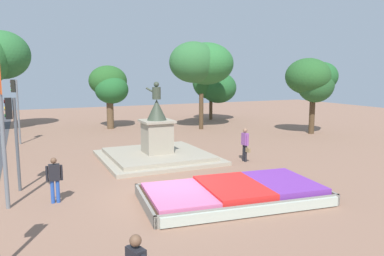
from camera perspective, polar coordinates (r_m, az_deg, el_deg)
ground_plane at (r=14.35m, az=-3.00°, el=-10.23°), size 76.41×76.41×0.00m
flower_planter at (r=13.89m, az=6.66°, el=-9.80°), size 6.95×4.28×0.57m
statue_monument at (r=20.04m, az=-5.32°, el=-2.98°), size 5.79×5.79×4.12m
traffic_light_mid_block at (r=15.82m, az=-25.66°, el=0.22°), size 0.41×0.28×3.65m
traffic_light_far_corner at (r=26.37m, az=-25.28°, el=3.93°), size 0.42×0.30×4.15m
banner_pole at (r=13.80m, az=-27.01°, el=1.42°), size 0.18×0.65×5.88m
pedestrian_with_handbag at (r=19.57m, az=8.10°, el=-2.23°), size 0.23×0.73×1.75m
pedestrian_crossing_plaza at (r=14.15m, az=-20.23°, el=-7.01°), size 0.57×0.24×1.65m
park_tree_far_left at (r=30.85m, az=1.45°, el=9.83°), size 5.57×4.76×7.04m
park_tree_behind_statue at (r=29.15m, az=17.98°, el=7.10°), size 3.81×3.42×5.65m
park_tree_far_right at (r=31.68m, az=-12.45°, el=6.39°), size 3.13×3.29×5.17m
park_tree_mid_canopy at (r=36.65m, az=3.26°, el=6.58°), size 4.14×4.33×5.33m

